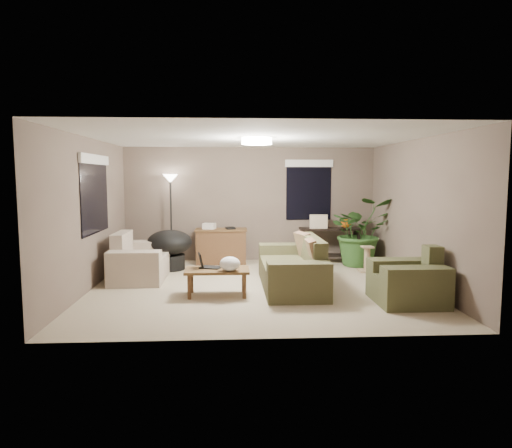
{
  "coord_description": "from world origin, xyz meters",
  "views": [
    {
      "loc": [
        -0.43,
        -7.58,
        1.87
      ],
      "look_at": [
        0.0,
        0.2,
        1.05
      ],
      "focal_mm": 32.0,
      "sensor_mm": 36.0,
      "label": 1
    }
  ],
  "objects": [
    {
      "name": "houseplant",
      "position": [
        2.27,
        1.73,
        0.56
      ],
      "size": [
        1.3,
        1.44,
        1.12
      ],
      "primitive_type": "imported",
      "color": "#2D5923",
      "rests_on": "ground"
    },
    {
      "name": "window_left",
      "position": [
        -2.73,
        0.3,
        1.78
      ],
      "size": [
        0.05,
        1.56,
        1.33
      ],
      "color": "black",
      "rests_on": "room_shell"
    },
    {
      "name": "desk_papers",
      "position": [
        -0.8,
        2.1,
        0.8
      ],
      "size": [
        0.71,
        0.31,
        0.12
      ],
      "color": "silver",
      "rests_on": "desk"
    },
    {
      "name": "coffee_table",
      "position": [
        -0.65,
        -0.53,
        0.36
      ],
      "size": [
        1.0,
        0.55,
        0.42
      ],
      "color": "brown",
      "rests_on": "ground"
    },
    {
      "name": "armchair",
      "position": [
        2.19,
        -1.11,
        0.3
      ],
      "size": [
        0.95,
        1.0,
        0.85
      ],
      "color": "#4D4F2F",
      "rests_on": "ground"
    },
    {
      "name": "window_back",
      "position": [
        1.3,
        2.48,
        1.79
      ],
      "size": [
        1.06,
        0.05,
        1.33
      ],
      "color": "black",
      "rests_on": "room_shell"
    },
    {
      "name": "throw_pillows",
      "position": [
        0.87,
        -0.06,
        0.65
      ],
      "size": [
        0.36,
        1.38,
        0.47
      ],
      "color": "#8C7251",
      "rests_on": "main_sofa"
    },
    {
      "name": "desk",
      "position": [
        -0.64,
        2.11,
        0.38
      ],
      "size": [
        1.1,
        0.5,
        0.75
      ],
      "color": "brown",
      "rests_on": "ground"
    },
    {
      "name": "room_shell",
      "position": [
        0.0,
        0.0,
        1.25
      ],
      "size": [
        5.5,
        5.5,
        5.5
      ],
      "color": "tan",
      "rests_on": "ground"
    },
    {
      "name": "plastic_bag",
      "position": [
        -0.45,
        -0.68,
        0.53
      ],
      "size": [
        0.33,
        0.3,
        0.22
      ],
      "primitive_type": "ellipsoid",
      "rotation": [
        0.0,
        0.0,
        0.04
      ],
      "color": "white",
      "rests_on": "coffee_table"
    },
    {
      "name": "cat_scratching_post",
      "position": [
        2.24,
        1.13,
        0.21
      ],
      "size": [
        0.32,
        0.32,
        0.5
      ],
      "color": "tan",
      "rests_on": "ground"
    },
    {
      "name": "floor_lamp",
      "position": [
        -1.71,
        2.2,
        1.6
      ],
      "size": [
        0.32,
        0.32,
        1.91
      ],
      "color": "black",
      "rests_on": "ground"
    },
    {
      "name": "loveseat",
      "position": [
        -2.12,
        0.78,
        0.3
      ],
      "size": [
        0.9,
        1.6,
        0.85
      ],
      "color": "beige",
      "rests_on": "ground"
    },
    {
      "name": "console_table",
      "position": [
        1.72,
        2.15,
        0.44
      ],
      "size": [
        1.3,
        0.4,
        0.75
      ],
      "color": "black",
      "rests_on": "ground"
    },
    {
      "name": "ceiling_fixture",
      "position": [
        0.0,
        0.0,
        2.44
      ],
      "size": [
        0.5,
        0.5,
        0.1
      ],
      "primitive_type": "cylinder",
      "color": "white",
      "rests_on": "room_shell"
    },
    {
      "name": "laptop",
      "position": [
        -0.82,
        -0.43,
        0.48
      ],
      "size": [
        0.41,
        0.33,
        0.24
      ],
      "color": "black",
      "rests_on": "coffee_table"
    },
    {
      "name": "pumpkin",
      "position": [
        2.07,
        2.15,
        0.85
      ],
      "size": [
        0.23,
        0.23,
        0.19
      ],
      "primitive_type": "ellipsoid",
      "rotation": [
        0.0,
        0.0,
        -0.01
      ],
      "color": "orange",
      "rests_on": "console_table"
    },
    {
      "name": "main_sofa",
      "position": [
        0.62,
        -0.06,
        0.29
      ],
      "size": [
        0.95,
        2.2,
        0.85
      ],
      "color": "brown",
      "rests_on": "ground"
    },
    {
      "name": "papasan_chair",
      "position": [
        -1.66,
        1.54,
        0.47
      ],
      "size": [
        1.06,
        1.06,
        0.8
      ],
      "color": "black",
      "rests_on": "ground"
    },
    {
      "name": "cardboard_box",
      "position": [
        1.47,
        2.15,
        0.89
      ],
      "size": [
        0.43,
        0.35,
        0.29
      ],
      "primitive_type": "cube",
      "rotation": [
        0.0,
        0.0,
        -0.19
      ],
      "color": "beige",
      "rests_on": "console_table"
    }
  ]
}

